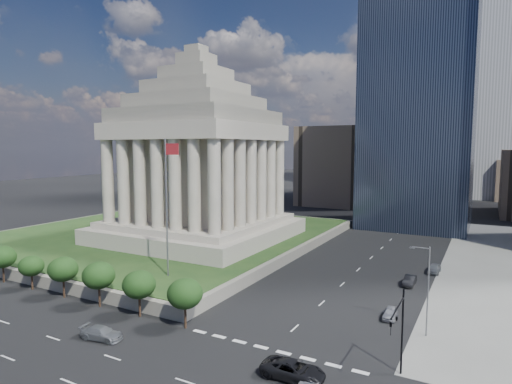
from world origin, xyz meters
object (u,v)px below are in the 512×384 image
Objects in this scene: flagpole at (167,200)px; traffic_signal_ne at (399,326)px; parked_sedan_far at (434,268)px; war_memorial at (198,144)px; parked_sedan_mid at (410,281)px; suv_grey at (102,333)px; street_lamp_north at (426,286)px; parked_sedan_near at (390,313)px; pickup_truck at (293,370)px.

traffic_signal_ne is (34.33, -10.30, -7.86)m from flagpole.
war_memorial is at bearing -174.33° from parked_sedan_far.
parked_sedan_far is at bearing 74.72° from parked_sedan_mid.
suv_grey is 1.08× the size of parked_sedan_far.
traffic_signal_ne is 1.81× the size of parked_sedan_far.
parked_sedan_far is at bearing 94.00° from street_lamp_north.
parked_sedan_near is (-4.33, 3.17, -5.02)m from street_lamp_north.
pickup_truck is (38.18, -38.00, -20.59)m from war_memorial.
pickup_truck is (26.01, -14.00, -12.30)m from flagpole.
flagpole is 35.95m from street_lamp_north.
war_memorial is at bearing 116.89° from flagpole.
parked_sedan_near is (4.82, 18.17, -0.17)m from pickup_truck.
traffic_signal_ne is 29.32m from parked_sedan_mid.
parked_sedan_far is (-1.83, 26.13, -4.91)m from street_lamp_north.
traffic_signal_ne is at bearing -94.19° from street_lamp_north.
flagpole is 5.30× the size of parked_sedan_near.
war_memorial is 8.80× the size of parked_sedan_far.
parked_sedan_mid is (30.83, 18.45, -12.41)m from flagpole.
parked_sedan_mid is (0.00, 14.29, 0.06)m from parked_sedan_near.
street_lamp_north is at bearing -75.28° from parked_sedan_mid.
street_lamp_north is at bearing -25.92° from war_memorial.
parked_sedan_near is at bearing -61.05° from suv_grey.
parked_sedan_far is (7.32, 41.13, -0.06)m from pickup_truck.
traffic_signal_ne is 11.34m from street_lamp_north.
suv_grey is at bearing -144.63° from parked_sedan_near.
parked_sedan_far is (28.64, 43.78, 0.06)m from suv_grey.
parked_sedan_mid is at bearing 30.90° from flagpole.
traffic_signal_ne reaches higher than parked_sedan_far.
flagpole is 38.01m from parked_sedan_mid.
suv_grey is at bearing -149.91° from street_lamp_north.
traffic_signal_ne reaches higher than suv_grey.
pickup_truck is 41.78m from parked_sedan_far.
flagpole is at bearing 60.29° from pickup_truck.
pickup_truck is 32.81m from parked_sedan_mid.
flagpole is 4.18× the size of suv_grey.
pickup_truck is at bearing -108.01° from parked_sedan_near.
parked_sedan_far is (-1.00, 37.44, -4.50)m from traffic_signal_ne.
parked_sedan_far is at bearing 3.94° from war_memorial.
parked_sedan_far is (2.50, 22.97, 0.11)m from parked_sedan_near.
traffic_signal_ne is 15.58m from parked_sedan_near.
street_lamp_north is at bearing 1.63° from flagpole.
flagpole is at bearing 6.16° from suv_grey.
parked_sedan_far is at bearing -11.50° from pickup_truck.
pickup_truck is at bearing -98.36° from parked_sedan_far.
traffic_signal_ne is 30.65m from suv_grey.
pickup_truck is 18.79m from parked_sedan_near.
parked_sedan_far reaches higher than suv_grey.
parked_sedan_mid is at bearing -9.86° from pickup_truck.
parked_sedan_far is (33.33, 27.13, -12.36)m from flagpole.
flagpole is 2.00× the size of street_lamp_north.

